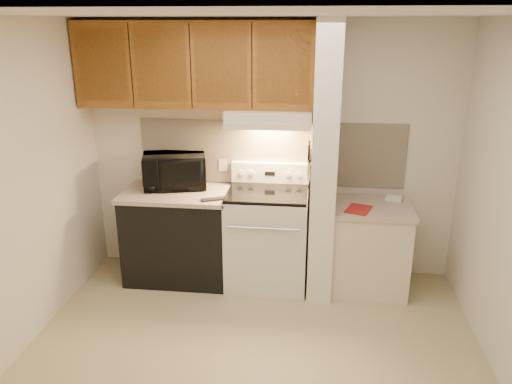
# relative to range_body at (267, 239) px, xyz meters

# --- Properties ---
(floor) EXTENTS (3.60, 3.60, 0.00)m
(floor) POSITION_rel_range_body_xyz_m (0.00, -1.16, -0.46)
(floor) COLOR tan
(floor) RESTS_ON ground
(ceiling) EXTENTS (3.60, 3.60, 0.00)m
(ceiling) POSITION_rel_range_body_xyz_m (0.00, -1.16, 2.04)
(ceiling) COLOR white
(ceiling) RESTS_ON wall_back
(wall_back) EXTENTS (3.60, 2.50, 0.02)m
(wall_back) POSITION_rel_range_body_xyz_m (0.00, 0.34, 0.79)
(wall_back) COLOR beige
(wall_back) RESTS_ON floor
(wall_left) EXTENTS (0.02, 3.00, 2.50)m
(wall_left) POSITION_rel_range_body_xyz_m (-1.80, -1.16, 0.79)
(wall_left) COLOR beige
(wall_left) RESTS_ON floor
(backsplash) EXTENTS (2.60, 0.02, 0.63)m
(backsplash) POSITION_rel_range_body_xyz_m (0.00, 0.33, 0.78)
(backsplash) COLOR beige
(backsplash) RESTS_ON wall_back
(range_body) EXTENTS (0.76, 0.65, 0.92)m
(range_body) POSITION_rel_range_body_xyz_m (0.00, 0.00, 0.00)
(range_body) COLOR silver
(range_body) RESTS_ON floor
(oven_window) EXTENTS (0.50, 0.01, 0.30)m
(oven_window) POSITION_rel_range_body_xyz_m (0.00, -0.32, 0.04)
(oven_window) COLOR black
(oven_window) RESTS_ON range_body
(oven_handle) EXTENTS (0.65, 0.02, 0.02)m
(oven_handle) POSITION_rel_range_body_xyz_m (0.00, -0.35, 0.26)
(oven_handle) COLOR silver
(oven_handle) RESTS_ON range_body
(cooktop) EXTENTS (0.74, 0.64, 0.03)m
(cooktop) POSITION_rel_range_body_xyz_m (0.00, 0.00, 0.48)
(cooktop) COLOR black
(cooktop) RESTS_ON range_body
(range_backguard) EXTENTS (0.76, 0.08, 0.20)m
(range_backguard) POSITION_rel_range_body_xyz_m (0.00, 0.28, 0.59)
(range_backguard) COLOR silver
(range_backguard) RESTS_ON range_body
(range_display) EXTENTS (0.10, 0.01, 0.04)m
(range_display) POSITION_rel_range_body_xyz_m (0.00, 0.24, 0.59)
(range_display) COLOR black
(range_display) RESTS_ON range_backguard
(range_knob_left_outer) EXTENTS (0.05, 0.02, 0.05)m
(range_knob_left_outer) POSITION_rel_range_body_xyz_m (-0.28, 0.24, 0.59)
(range_knob_left_outer) COLOR silver
(range_knob_left_outer) RESTS_ON range_backguard
(range_knob_left_inner) EXTENTS (0.05, 0.02, 0.05)m
(range_knob_left_inner) POSITION_rel_range_body_xyz_m (-0.18, 0.24, 0.59)
(range_knob_left_inner) COLOR silver
(range_knob_left_inner) RESTS_ON range_backguard
(range_knob_right_inner) EXTENTS (0.05, 0.02, 0.05)m
(range_knob_right_inner) POSITION_rel_range_body_xyz_m (0.18, 0.24, 0.59)
(range_knob_right_inner) COLOR silver
(range_knob_right_inner) RESTS_ON range_backguard
(range_knob_right_outer) EXTENTS (0.05, 0.02, 0.05)m
(range_knob_right_outer) POSITION_rel_range_body_xyz_m (0.28, 0.24, 0.59)
(range_knob_right_outer) COLOR silver
(range_knob_right_outer) RESTS_ON range_backguard
(dishwasher_front) EXTENTS (1.00, 0.63, 0.87)m
(dishwasher_front) POSITION_rel_range_body_xyz_m (-0.88, 0.01, -0.03)
(dishwasher_front) COLOR black
(dishwasher_front) RESTS_ON floor
(left_countertop) EXTENTS (1.04, 0.67, 0.04)m
(left_countertop) POSITION_rel_range_body_xyz_m (-0.88, 0.01, 0.43)
(left_countertop) COLOR #BCA492
(left_countertop) RESTS_ON dishwasher_front
(spoon_rest) EXTENTS (0.23, 0.16, 0.02)m
(spoon_rest) POSITION_rel_range_body_xyz_m (-0.48, -0.19, 0.46)
(spoon_rest) COLOR black
(spoon_rest) RESTS_ON left_countertop
(teal_jar) EXTENTS (0.13, 0.13, 0.11)m
(teal_jar) POSITION_rel_range_body_xyz_m (-0.88, 0.23, 0.51)
(teal_jar) COLOR #306960
(teal_jar) RESTS_ON left_countertop
(outlet) EXTENTS (0.08, 0.01, 0.12)m
(outlet) POSITION_rel_range_body_xyz_m (-0.48, 0.32, 0.64)
(outlet) COLOR beige
(outlet) RESTS_ON backsplash
(microwave) EXTENTS (0.68, 0.55, 0.33)m
(microwave) POSITION_rel_range_body_xyz_m (-0.93, 0.15, 0.62)
(microwave) COLOR black
(microwave) RESTS_ON left_countertop
(partition_pillar) EXTENTS (0.22, 0.70, 2.50)m
(partition_pillar) POSITION_rel_range_body_xyz_m (0.51, -0.01, 0.79)
(partition_pillar) COLOR white
(partition_pillar) RESTS_ON floor
(pillar_trim) EXTENTS (0.01, 0.70, 0.04)m
(pillar_trim) POSITION_rel_range_body_xyz_m (0.39, -0.01, 0.84)
(pillar_trim) COLOR brown
(pillar_trim) RESTS_ON partition_pillar
(knife_strip) EXTENTS (0.02, 0.42, 0.04)m
(knife_strip) POSITION_rel_range_body_xyz_m (0.39, -0.06, 0.86)
(knife_strip) COLOR black
(knife_strip) RESTS_ON partition_pillar
(knife_blade_a) EXTENTS (0.01, 0.03, 0.16)m
(knife_blade_a) POSITION_rel_range_body_xyz_m (0.38, -0.21, 0.76)
(knife_blade_a) COLOR silver
(knife_blade_a) RESTS_ON knife_strip
(knife_handle_a) EXTENTS (0.02, 0.02, 0.10)m
(knife_handle_a) POSITION_rel_range_body_xyz_m (0.38, -0.22, 0.91)
(knife_handle_a) COLOR black
(knife_handle_a) RESTS_ON knife_strip
(knife_blade_b) EXTENTS (0.01, 0.04, 0.18)m
(knife_blade_b) POSITION_rel_range_body_xyz_m (0.38, -0.14, 0.75)
(knife_blade_b) COLOR silver
(knife_blade_b) RESTS_ON knife_strip
(knife_handle_b) EXTENTS (0.02, 0.02, 0.10)m
(knife_handle_b) POSITION_rel_range_body_xyz_m (0.38, -0.14, 0.91)
(knife_handle_b) COLOR black
(knife_handle_b) RESTS_ON knife_strip
(knife_blade_c) EXTENTS (0.01, 0.04, 0.20)m
(knife_blade_c) POSITION_rel_range_body_xyz_m (0.38, -0.06, 0.74)
(knife_blade_c) COLOR silver
(knife_blade_c) RESTS_ON knife_strip
(knife_handle_c) EXTENTS (0.02, 0.02, 0.10)m
(knife_handle_c) POSITION_rel_range_body_xyz_m (0.38, -0.05, 0.91)
(knife_handle_c) COLOR black
(knife_handle_c) RESTS_ON knife_strip
(knife_blade_d) EXTENTS (0.01, 0.04, 0.16)m
(knife_blade_d) POSITION_rel_range_body_xyz_m (0.38, 0.03, 0.76)
(knife_blade_d) COLOR silver
(knife_blade_d) RESTS_ON knife_strip
(knife_handle_d) EXTENTS (0.02, 0.02, 0.10)m
(knife_handle_d) POSITION_rel_range_body_xyz_m (0.38, 0.03, 0.91)
(knife_handle_d) COLOR black
(knife_handle_d) RESTS_ON knife_strip
(knife_blade_e) EXTENTS (0.01, 0.04, 0.18)m
(knife_blade_e) POSITION_rel_range_body_xyz_m (0.38, 0.11, 0.75)
(knife_blade_e) COLOR silver
(knife_blade_e) RESTS_ON knife_strip
(knife_handle_e) EXTENTS (0.02, 0.02, 0.10)m
(knife_handle_e) POSITION_rel_range_body_xyz_m (0.38, 0.11, 0.91)
(knife_handle_e) COLOR black
(knife_handle_e) RESTS_ON knife_strip
(oven_mitt) EXTENTS (0.03, 0.11, 0.25)m
(oven_mitt) POSITION_rel_range_body_xyz_m (0.38, 0.17, 0.70)
(oven_mitt) COLOR gray
(oven_mitt) RESTS_ON partition_pillar
(right_cab_base) EXTENTS (0.70, 0.60, 0.81)m
(right_cab_base) POSITION_rel_range_body_xyz_m (0.97, -0.01, -0.06)
(right_cab_base) COLOR beige
(right_cab_base) RESTS_ON floor
(right_countertop) EXTENTS (0.74, 0.64, 0.04)m
(right_countertop) POSITION_rel_range_body_xyz_m (0.97, -0.01, 0.37)
(right_countertop) COLOR #BCA492
(right_countertop) RESTS_ON right_cab_base
(red_folder) EXTENTS (0.28, 0.32, 0.01)m
(red_folder) POSITION_rel_range_body_xyz_m (0.84, -0.13, 0.39)
(red_folder) COLOR #A31F1C
(red_folder) RESTS_ON right_countertop
(white_box) EXTENTS (0.17, 0.13, 0.04)m
(white_box) POSITION_rel_range_body_xyz_m (1.19, 0.17, 0.41)
(white_box) COLOR white
(white_box) RESTS_ON right_countertop
(range_hood) EXTENTS (0.78, 0.44, 0.15)m
(range_hood) POSITION_rel_range_body_xyz_m (0.00, 0.12, 1.17)
(range_hood) COLOR beige
(range_hood) RESTS_ON upper_cabinets
(hood_lip) EXTENTS (0.78, 0.04, 0.06)m
(hood_lip) POSITION_rel_range_body_xyz_m (0.00, -0.08, 1.12)
(hood_lip) COLOR beige
(hood_lip) RESTS_ON range_hood
(upper_cabinets) EXTENTS (2.18, 0.33, 0.77)m
(upper_cabinets) POSITION_rel_range_body_xyz_m (-0.69, 0.17, 1.62)
(upper_cabinets) COLOR brown
(upper_cabinets) RESTS_ON wall_back
(cab_door_a) EXTENTS (0.46, 0.01, 0.63)m
(cab_door_a) POSITION_rel_range_body_xyz_m (-1.51, 0.01, 1.62)
(cab_door_a) COLOR brown
(cab_door_a) RESTS_ON upper_cabinets
(cab_gap_a) EXTENTS (0.01, 0.01, 0.73)m
(cab_gap_a) POSITION_rel_range_body_xyz_m (-1.23, 0.01, 1.62)
(cab_gap_a) COLOR black
(cab_gap_a) RESTS_ON upper_cabinets
(cab_door_b) EXTENTS (0.46, 0.01, 0.63)m
(cab_door_b) POSITION_rel_range_body_xyz_m (-0.96, 0.01, 1.62)
(cab_door_b) COLOR brown
(cab_door_b) RESTS_ON upper_cabinets
(cab_gap_b) EXTENTS (0.01, 0.01, 0.73)m
(cab_gap_b) POSITION_rel_range_body_xyz_m (-0.69, 0.01, 1.62)
(cab_gap_b) COLOR black
(cab_gap_b) RESTS_ON upper_cabinets
(cab_door_c) EXTENTS (0.46, 0.01, 0.63)m
(cab_door_c) POSITION_rel_range_body_xyz_m (-0.42, 0.01, 1.62)
(cab_door_c) COLOR brown
(cab_door_c) RESTS_ON upper_cabinets
(cab_gap_c) EXTENTS (0.01, 0.01, 0.73)m
(cab_gap_c) POSITION_rel_range_body_xyz_m (-0.14, 0.01, 1.62)
(cab_gap_c) COLOR black
(cab_gap_c) RESTS_ON upper_cabinets
(cab_door_d) EXTENTS (0.46, 0.01, 0.63)m
(cab_door_d) POSITION_rel_range_body_xyz_m (0.13, 0.01, 1.62)
(cab_door_d) COLOR brown
(cab_door_d) RESTS_ON upper_cabinets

